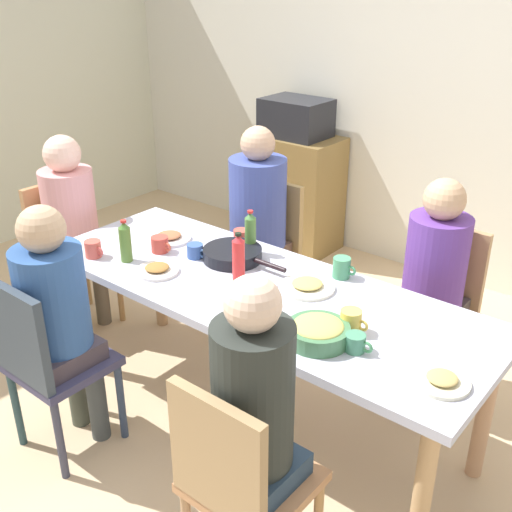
% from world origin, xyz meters
% --- Properties ---
extents(ground_plane, '(7.15, 7.15, 0.00)m').
position_xyz_m(ground_plane, '(0.00, 0.00, 0.00)').
color(ground_plane, '#CDB188').
extents(wall_back, '(6.19, 0.12, 2.60)m').
position_xyz_m(wall_back, '(0.00, 2.13, 1.30)').
color(wall_back, silver).
rests_on(wall_back, ground_plane).
extents(dining_table, '(2.24, 0.81, 0.74)m').
position_xyz_m(dining_table, '(0.00, 0.00, 0.66)').
color(dining_table, silver).
rests_on(dining_table, ground_plane).
extents(chair_0, '(0.40, 0.40, 0.90)m').
position_xyz_m(chair_0, '(-1.50, 0.00, 0.51)').
color(chair_0, '#B17D4F').
rests_on(chair_0, ground_plane).
extents(person_0, '(0.31, 0.31, 1.22)m').
position_xyz_m(person_0, '(-1.41, 0.00, 0.73)').
color(person_0, brown).
rests_on(person_0, ground_plane).
extents(chair_1, '(0.40, 0.40, 0.90)m').
position_xyz_m(chair_1, '(0.56, 0.78, 0.51)').
color(chair_1, '#AF7F53').
rests_on(chair_1, ground_plane).
extents(person_1, '(0.30, 0.30, 1.19)m').
position_xyz_m(person_1, '(0.56, 0.69, 0.71)').
color(person_1, '#45364B').
rests_on(person_1, ground_plane).
extents(chair_2, '(0.40, 0.40, 0.90)m').
position_xyz_m(chair_2, '(0.56, -0.78, 0.51)').
color(chair_2, '#B57E53').
rests_on(chair_2, ground_plane).
extents(person_2, '(0.30, 0.30, 1.25)m').
position_xyz_m(person_2, '(0.56, -0.69, 0.73)').
color(person_2, '#2E314C').
rests_on(person_2, ground_plane).
extents(chair_3, '(0.40, 0.40, 0.90)m').
position_xyz_m(chair_3, '(-0.56, -0.78, 0.51)').
color(chair_3, '#353556').
rests_on(chair_3, ground_plane).
extents(person_3, '(0.30, 0.30, 1.20)m').
position_xyz_m(person_3, '(-0.56, -0.69, 0.72)').
color(person_3, '#40473B').
rests_on(person_3, ground_plane).
extents(chair_4, '(0.40, 0.40, 0.90)m').
position_xyz_m(chair_4, '(-0.56, 0.78, 0.51)').
color(chair_4, '#B17E4A').
rests_on(chair_4, ground_plane).
extents(person_4, '(0.34, 0.34, 1.27)m').
position_xyz_m(person_4, '(-0.56, 0.69, 0.76)').
color(person_4, brown).
rests_on(person_4, ground_plane).
extents(plate_0, '(0.23, 0.23, 0.04)m').
position_xyz_m(plate_0, '(-0.69, 0.11, 0.75)').
color(plate_0, white).
rests_on(plate_0, dining_table).
extents(plate_1, '(0.20, 0.20, 0.04)m').
position_xyz_m(plate_1, '(0.98, -0.16, 0.75)').
color(plate_1, beige).
rests_on(plate_1, dining_table).
extents(plate_2, '(0.21, 0.21, 0.04)m').
position_xyz_m(plate_2, '(-0.45, -0.20, 0.75)').
color(plate_2, silver).
rests_on(plate_2, dining_table).
extents(plate_3, '(0.25, 0.25, 0.04)m').
position_xyz_m(plate_3, '(0.20, 0.12, 0.75)').
color(plate_3, silver).
rests_on(plate_3, dining_table).
extents(bowl_0, '(0.25, 0.25, 0.09)m').
position_xyz_m(bowl_0, '(0.48, -0.21, 0.78)').
color(bowl_0, '#42774E').
rests_on(bowl_0, dining_table).
extents(serving_pan, '(0.48, 0.30, 0.06)m').
position_xyz_m(serving_pan, '(-0.26, 0.14, 0.77)').
color(serving_pan, black).
rests_on(serving_pan, dining_table).
extents(cup_0, '(0.12, 0.08, 0.10)m').
position_xyz_m(cup_0, '(0.26, 0.32, 0.79)').
color(cup_0, '#48956A').
rests_on(cup_0, dining_table).
extents(cup_1, '(0.12, 0.08, 0.07)m').
position_xyz_m(cup_1, '(0.63, -0.17, 0.78)').
color(cup_1, '#448766').
rests_on(cup_1, dining_table).
extents(cup_2, '(0.12, 0.09, 0.08)m').
position_xyz_m(cup_2, '(-0.62, -0.02, 0.78)').
color(cup_2, '#C54237').
rests_on(cup_2, dining_table).
extents(cup_3, '(0.12, 0.08, 0.07)m').
position_xyz_m(cup_3, '(-0.43, 0.04, 0.78)').
color(cup_3, '#3859A3').
rests_on(cup_3, dining_table).
extents(cup_4, '(0.12, 0.08, 0.07)m').
position_xyz_m(cup_4, '(-0.37, 0.33, 0.78)').
color(cup_4, '#CC4A3E').
rests_on(cup_4, dining_table).
extents(cup_5, '(0.12, 0.09, 0.10)m').
position_xyz_m(cup_5, '(0.55, -0.07, 0.79)').
color(cup_5, '#E7CB55').
rests_on(cup_5, dining_table).
extents(cup_6, '(0.12, 0.08, 0.09)m').
position_xyz_m(cup_6, '(-0.83, -0.28, 0.78)').
color(cup_6, '#CB5246').
rests_on(cup_6, dining_table).
extents(bottle_0, '(0.06, 0.06, 0.24)m').
position_xyz_m(bottle_0, '(-0.09, -0.01, 0.86)').
color(bottle_0, red).
rests_on(bottle_0, dining_table).
extents(bottle_1, '(0.06, 0.06, 0.23)m').
position_xyz_m(bottle_1, '(-0.25, 0.26, 0.85)').
color(bottle_1, '#4E8139').
rests_on(bottle_1, dining_table).
extents(bottle_2, '(0.06, 0.06, 0.22)m').
position_xyz_m(bottle_2, '(-0.67, -0.20, 0.84)').
color(bottle_2, '#51762E').
rests_on(bottle_2, dining_table).
extents(side_cabinet, '(0.70, 0.44, 0.90)m').
position_xyz_m(side_cabinet, '(-1.10, 1.83, 0.45)').
color(side_cabinet, olive).
rests_on(side_cabinet, ground_plane).
extents(microwave, '(0.48, 0.36, 0.28)m').
position_xyz_m(microwave, '(-1.10, 1.83, 1.04)').
color(microwave, black).
rests_on(microwave, side_cabinet).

